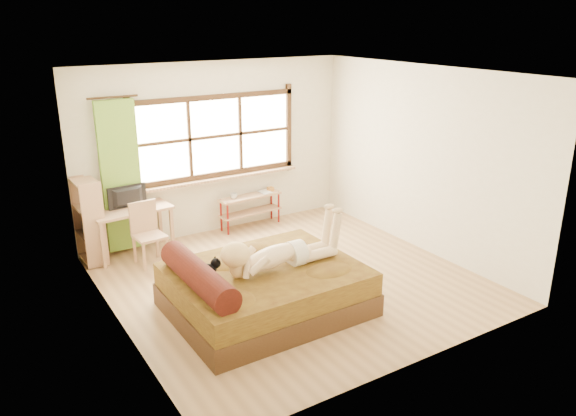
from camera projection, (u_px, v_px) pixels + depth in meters
floor at (291, 280)px, 7.47m from camera, size 4.50×4.50×0.00m
ceiling at (292, 73)px, 6.59m from camera, size 4.50×4.50×0.00m
wall_back at (215, 149)px, 8.84m from camera, size 4.50×0.00×4.50m
wall_front at (420, 241)px, 5.23m from camera, size 4.50×0.00×4.50m
wall_left at (111, 215)px, 5.91m from camera, size 0.00×4.50×4.50m
wall_right at (422, 160)px, 8.16m from camera, size 0.00×4.50×4.50m
window at (216, 139)px, 8.76m from camera, size 2.80×0.16×1.46m
curtain at (121, 177)px, 8.03m from camera, size 0.55×0.10×2.20m
bed at (262, 289)px, 6.60m from camera, size 2.18×1.75×0.82m
woman at (279, 241)px, 6.48m from camera, size 1.52×0.45×0.65m
kitten at (205, 269)px, 6.22m from camera, size 0.33×0.13×0.26m
desk at (131, 215)px, 8.08m from camera, size 1.17×0.61×0.71m
monitor at (129, 197)px, 8.04m from camera, size 0.57×0.12×0.33m
chair at (147, 229)px, 7.87m from camera, size 0.43×0.43×0.89m
pipe_shelf at (251, 204)px, 9.26m from camera, size 1.10×0.35×0.61m
cup at (234, 196)px, 9.04m from camera, size 0.12×0.12×0.09m
book at (261, 193)px, 9.30m from camera, size 0.19×0.25×0.02m
bookshelf at (89, 221)px, 7.84m from camera, size 0.32×0.54×1.22m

